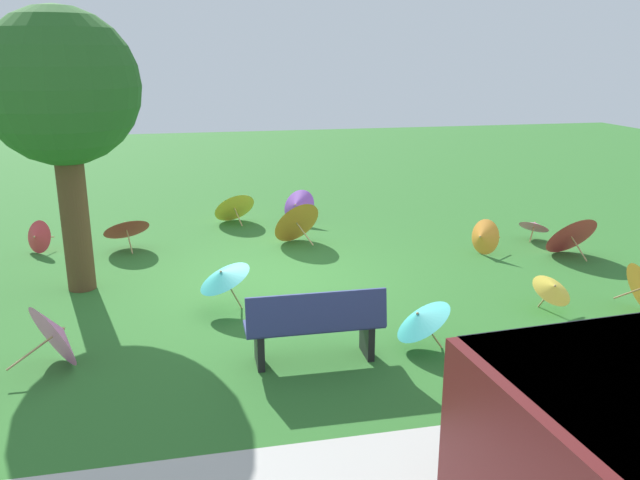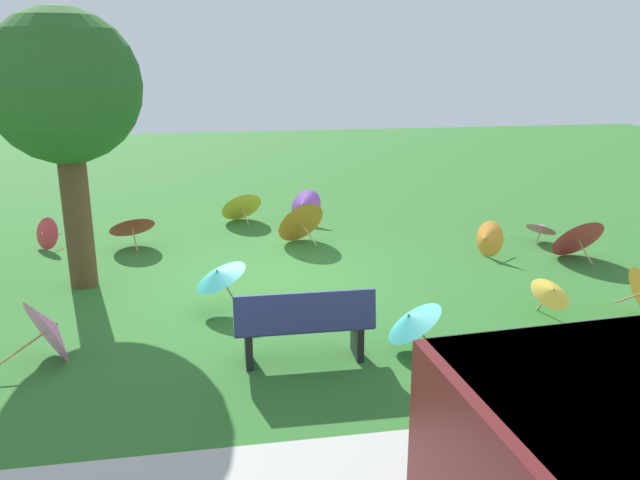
# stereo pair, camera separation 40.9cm
# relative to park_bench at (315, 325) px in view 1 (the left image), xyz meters

# --- Properties ---
(ground) EXTENTS (40.00, 40.00, 0.00)m
(ground) POSITION_rel_park_bench_xyz_m (0.13, -2.94, -0.47)
(ground) COLOR #2D6B28
(park_bench) EXTENTS (1.61, 0.50, 0.90)m
(park_bench) POSITION_rel_park_bench_xyz_m (0.00, 0.00, 0.00)
(park_bench) COLOR navy
(park_bench) RESTS_ON ground
(shade_tree) EXTENTS (2.21, 2.21, 4.11)m
(shade_tree) POSITION_rel_park_bench_xyz_m (2.98, -3.14, 2.48)
(shade_tree) COLOR brown
(shade_tree) RESTS_ON ground
(parasol_purple_0) EXTENTS (0.85, 0.86, 0.73)m
(parasol_purple_0) POSITION_rel_park_bench_xyz_m (-0.94, -6.35, -0.10)
(parasol_purple_0) COLOR tan
(parasol_purple_0) RESTS_ON ground
(parasol_red_0) EXTENTS (1.04, 0.92, 0.85)m
(parasol_red_0) POSITION_rel_park_bench_xyz_m (-5.20, -3.06, -0.04)
(parasol_red_0) COLOR tan
(parasol_red_0) RESTS_ON ground
(parasol_teal_0) EXTENTS (0.77, 0.82, 0.68)m
(parasol_teal_0) POSITION_rel_park_bench_xyz_m (-1.31, -0.07, -0.05)
(parasol_teal_0) COLOR tan
(parasol_teal_0) RESTS_ON ground
(parasol_yellow_0) EXTENTS (1.06, 0.96, 0.78)m
(parasol_yellow_0) POSITION_rel_park_bench_xyz_m (0.38, -6.62, -0.08)
(parasol_yellow_0) COLOR tan
(parasol_yellow_0) RESTS_ON ground
(parasol_teal_1) EXTENTS (0.89, 0.90, 0.75)m
(parasol_teal_1) POSITION_rel_park_bench_xyz_m (0.92, -1.76, 0.07)
(parasol_teal_1) COLOR tan
(parasol_teal_1) RESTS_ON ground
(parasol_pink_0) EXTENTS (0.77, 0.78, 0.49)m
(parasol_pink_0) POSITION_rel_park_bench_xyz_m (-5.13, -4.07, -0.16)
(parasol_pink_0) COLOR tan
(parasol_pink_0) RESTS_ON ground
(parasol_red_1) EXTENTS (0.62, 0.58, 0.60)m
(parasol_red_1) POSITION_rel_park_bench_xyz_m (4.00, -5.22, -0.17)
(parasol_red_1) COLOR tan
(parasol_red_1) RESTS_ON ground
(parasol_red_2) EXTENTS (1.03, 0.99, 0.74)m
(parasol_red_2) POSITION_rel_park_bench_xyz_m (2.44, -5.06, -0.02)
(parasol_red_2) COLOR tan
(parasol_red_2) RESTS_ON ground
(parasol_pink_1) EXTENTS (0.93, 0.95, 0.83)m
(parasol_pink_1) POSITION_rel_park_bench_xyz_m (2.87, -0.53, -0.05)
(parasol_pink_1) COLOR tan
(parasol_pink_1) RESTS_ON ground
(parasol_orange_0) EXTENTS (1.12, 1.06, 0.91)m
(parasol_orange_0) POSITION_rel_park_bench_xyz_m (-0.62, -4.88, -0.01)
(parasol_orange_0) COLOR tan
(parasol_orange_0) RESTS_ON ground
(parasol_yellow_1) EXTENTS (0.73, 0.72, 0.53)m
(parasol_yellow_1) POSITION_rel_park_bench_xyz_m (-3.52, -0.80, -0.12)
(parasol_yellow_1) COLOR tan
(parasol_yellow_1) RESTS_ON ground
(parasol_orange_1) EXTENTS (0.66, 0.68, 0.65)m
(parasol_orange_1) POSITION_rel_park_bench_xyz_m (-3.76, -3.45, -0.14)
(parasol_orange_1) COLOR tan
(parasol_orange_1) RESTS_ON ground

